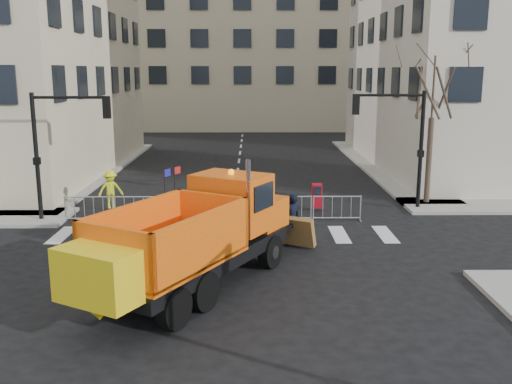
{
  "coord_description": "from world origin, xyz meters",
  "views": [
    {
      "loc": [
        0.87,
        -15.86,
        6.27
      ],
      "look_at": [
        1.02,
        2.5,
        2.34
      ],
      "focal_mm": 40.0,
      "sensor_mm": 36.0,
      "label": 1
    }
  ],
  "objects_px": {
    "cop_b": "(291,217)",
    "cop_c": "(238,211)",
    "plow_truck": "(193,235)",
    "worker": "(111,189)",
    "cop_a": "(292,219)",
    "newspaper_box": "(317,196)"
  },
  "relations": [
    {
      "from": "plow_truck",
      "to": "worker",
      "type": "height_order",
      "value": "plow_truck"
    },
    {
      "from": "plow_truck",
      "to": "newspaper_box",
      "type": "height_order",
      "value": "plow_truck"
    },
    {
      "from": "plow_truck",
      "to": "newspaper_box",
      "type": "relative_size",
      "value": 8.76
    },
    {
      "from": "plow_truck",
      "to": "worker",
      "type": "xyz_separation_m",
      "value": [
        -4.7,
        9.55,
        -0.65
      ]
    },
    {
      "from": "newspaper_box",
      "to": "plow_truck",
      "type": "bearing_deg",
      "value": -115.57
    },
    {
      "from": "plow_truck",
      "to": "worker",
      "type": "bearing_deg",
      "value": 55.64
    },
    {
      "from": "cop_a",
      "to": "newspaper_box",
      "type": "relative_size",
      "value": 1.76
    },
    {
      "from": "plow_truck",
      "to": "cop_c",
      "type": "height_order",
      "value": "plow_truck"
    },
    {
      "from": "cop_b",
      "to": "cop_c",
      "type": "distance_m",
      "value": 2.01
    },
    {
      "from": "cop_a",
      "to": "newspaper_box",
      "type": "bearing_deg",
      "value": -136.84
    },
    {
      "from": "cop_a",
      "to": "worker",
      "type": "distance_m",
      "value": 9.4
    },
    {
      "from": "cop_a",
      "to": "cop_c",
      "type": "distance_m",
      "value": 2.25
    },
    {
      "from": "cop_a",
      "to": "cop_b",
      "type": "height_order",
      "value": "cop_a"
    },
    {
      "from": "cop_c",
      "to": "newspaper_box",
      "type": "xyz_separation_m",
      "value": [
        3.46,
        4.11,
        -0.33
      ]
    },
    {
      "from": "cop_a",
      "to": "worker",
      "type": "bearing_deg",
      "value": -64.41
    },
    {
      "from": "cop_a",
      "to": "newspaper_box",
      "type": "height_order",
      "value": "cop_a"
    },
    {
      "from": "cop_a",
      "to": "cop_b",
      "type": "relative_size",
      "value": 1.21
    },
    {
      "from": "cop_a",
      "to": "newspaper_box",
      "type": "xyz_separation_m",
      "value": [
        1.49,
        5.2,
        -0.27
      ]
    },
    {
      "from": "newspaper_box",
      "to": "worker",
      "type": "bearing_deg",
      "value": -179.76
    },
    {
      "from": "cop_a",
      "to": "cop_b",
      "type": "xyz_separation_m",
      "value": [
        0.02,
        1.05,
        -0.17
      ]
    },
    {
      "from": "cop_c",
      "to": "worker",
      "type": "bearing_deg",
      "value": -72.45
    },
    {
      "from": "plow_truck",
      "to": "cop_a",
      "type": "xyz_separation_m",
      "value": [
        3.13,
        4.35,
        -0.69
      ]
    }
  ]
}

